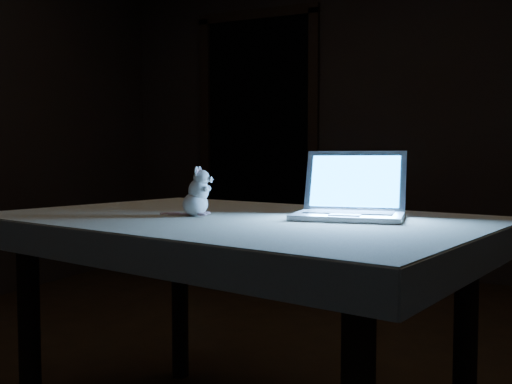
% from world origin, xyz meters
% --- Properties ---
extents(back_wall, '(4.50, 0.04, 2.60)m').
position_xyz_m(back_wall, '(0.00, 2.50, 1.30)').
color(back_wall, black).
rests_on(back_wall, ground).
extents(doorway, '(1.06, 0.36, 2.13)m').
position_xyz_m(doorway, '(-1.10, 2.50, 1.06)').
color(doorway, black).
rests_on(doorway, back_wall).
extents(table, '(1.52, 1.16, 0.72)m').
position_xyz_m(table, '(0.05, -0.36, 0.36)').
color(table, black).
rests_on(table, floor).
extents(tablecloth, '(1.45, 0.98, 0.09)m').
position_xyz_m(tablecloth, '(0.03, -0.34, 0.69)').
color(tablecloth, beige).
rests_on(tablecloth, table).
extents(laptop, '(0.33, 0.30, 0.21)m').
position_xyz_m(laptop, '(0.38, -0.32, 0.83)').
color(laptop, '#B7B7BC').
rests_on(laptop, tablecloth).
extents(plush_mouse, '(0.12, 0.12, 0.15)m').
position_xyz_m(plush_mouse, '(-0.06, -0.42, 0.80)').
color(plush_mouse, silver).
rests_on(plush_mouse, tablecloth).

